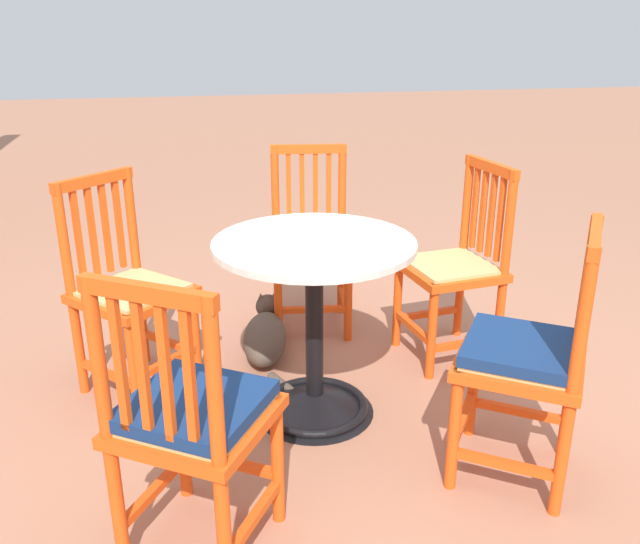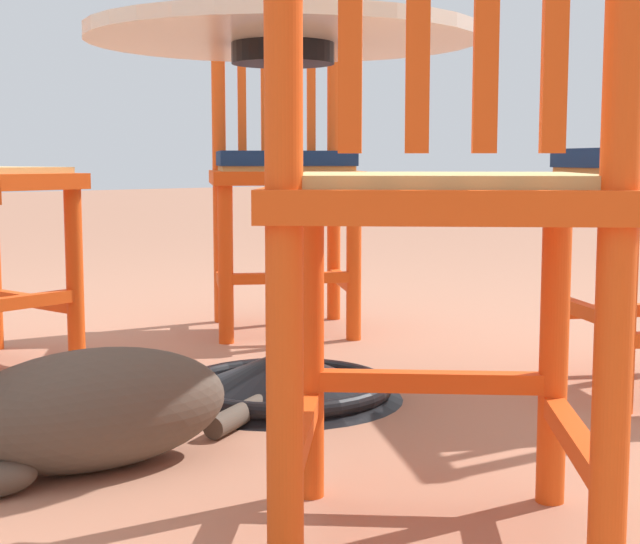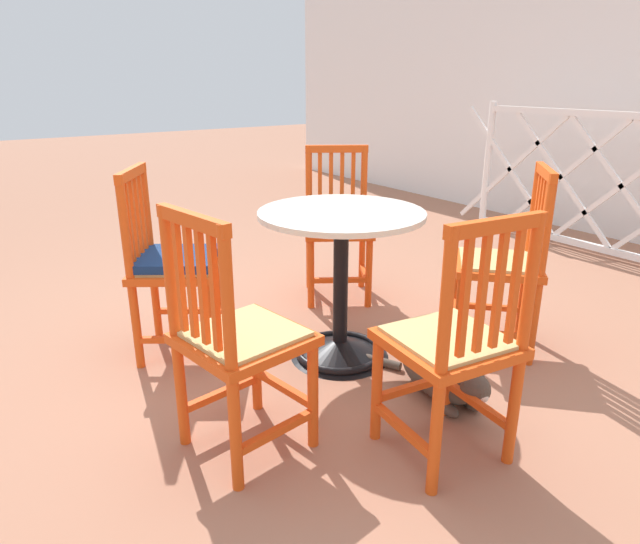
{
  "view_description": "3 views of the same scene",
  "coord_description": "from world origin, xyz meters",
  "px_view_note": "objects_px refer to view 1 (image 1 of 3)",
  "views": [
    {
      "loc": [
        -2.23,
        0.68,
        1.5
      ],
      "look_at": [
        0.21,
        0.19,
        0.55
      ],
      "focal_mm": 37.49,
      "sensor_mm": 36.0,
      "label": 1
    },
    {
      "loc": [
        1.28,
        1.7,
        0.48
      ],
      "look_at": [
        0.1,
        0.39,
        0.27
      ],
      "focal_mm": 53.84,
      "sensor_mm": 36.0,
      "label": 2
    },
    {
      "loc": [
        2.02,
        -1.25,
        1.3
      ],
      "look_at": [
        -0.1,
        0.24,
        0.39
      ],
      "focal_mm": 31.35,
      "sensor_mm": 36.0,
      "label": 3
    }
  ],
  "objects_px": {
    "cafe_table": "(314,349)",
    "orange_chair_at_corner": "(311,245)",
    "orange_chair_near_fence": "(192,420)",
    "orange_chair_tucked_in": "(455,268)",
    "orange_chair_facing_out": "(128,293)",
    "orange_chair_by_planter": "(527,359)",
    "tabby_cat": "(266,335)"
  },
  "relations": [
    {
      "from": "orange_chair_near_fence",
      "to": "orange_chair_tucked_in",
      "type": "xyz_separation_m",
      "value": [
        1.02,
        -1.2,
        -0.01
      ]
    },
    {
      "from": "orange_chair_near_fence",
      "to": "orange_chair_by_planter",
      "type": "relative_size",
      "value": 1.0
    },
    {
      "from": "orange_chair_near_fence",
      "to": "orange_chair_at_corner",
      "type": "distance_m",
      "value": 1.6
    },
    {
      "from": "orange_chair_near_fence",
      "to": "orange_chair_tucked_in",
      "type": "bearing_deg",
      "value": -49.53
    },
    {
      "from": "orange_chair_near_fence",
      "to": "orange_chair_tucked_in",
      "type": "distance_m",
      "value": 1.58
    },
    {
      "from": "orange_chair_tucked_in",
      "to": "cafe_table",
      "type": "bearing_deg",
      "value": 116.66
    },
    {
      "from": "tabby_cat",
      "to": "orange_chair_facing_out",
      "type": "bearing_deg",
      "value": 106.98
    },
    {
      "from": "orange_chair_at_corner",
      "to": "tabby_cat",
      "type": "distance_m",
      "value": 0.52
    },
    {
      "from": "orange_chair_near_fence",
      "to": "orange_chair_by_planter",
      "type": "height_order",
      "value": "same"
    },
    {
      "from": "cafe_table",
      "to": "tabby_cat",
      "type": "relative_size",
      "value": 1.02
    },
    {
      "from": "cafe_table",
      "to": "orange_chair_at_corner",
      "type": "bearing_deg",
      "value": -9.65
    },
    {
      "from": "cafe_table",
      "to": "orange_chair_at_corner",
      "type": "distance_m",
      "value": 0.84
    },
    {
      "from": "orange_chair_facing_out",
      "to": "tabby_cat",
      "type": "bearing_deg",
      "value": -73.02
    },
    {
      "from": "cafe_table",
      "to": "orange_chair_near_fence",
      "type": "relative_size",
      "value": 0.83
    },
    {
      "from": "orange_chair_by_planter",
      "to": "tabby_cat",
      "type": "xyz_separation_m",
      "value": [
        1.06,
        0.75,
        -0.35
      ]
    },
    {
      "from": "orange_chair_at_corner",
      "to": "cafe_table",
      "type": "bearing_deg",
      "value": 170.35
    },
    {
      "from": "orange_chair_by_planter",
      "to": "orange_chair_at_corner",
      "type": "height_order",
      "value": "same"
    },
    {
      "from": "cafe_table",
      "to": "orange_chair_tucked_in",
      "type": "xyz_separation_m",
      "value": [
        0.36,
        -0.72,
        0.15
      ]
    },
    {
      "from": "orange_chair_by_planter",
      "to": "orange_chair_tucked_in",
      "type": "bearing_deg",
      "value": -6.88
    },
    {
      "from": "orange_chair_tucked_in",
      "to": "orange_chair_facing_out",
      "type": "relative_size",
      "value": 1.0
    },
    {
      "from": "orange_chair_near_fence",
      "to": "orange_chair_at_corner",
      "type": "height_order",
      "value": "same"
    },
    {
      "from": "orange_chair_tucked_in",
      "to": "orange_chair_at_corner",
      "type": "xyz_separation_m",
      "value": [
        0.46,
        0.58,
        0.0
      ]
    },
    {
      "from": "orange_chair_tucked_in",
      "to": "orange_chair_facing_out",
      "type": "height_order",
      "value": "same"
    },
    {
      "from": "orange_chair_by_planter",
      "to": "orange_chair_at_corner",
      "type": "distance_m",
      "value": 1.42
    },
    {
      "from": "orange_chair_near_fence",
      "to": "orange_chair_by_planter",
      "type": "xyz_separation_m",
      "value": [
        0.15,
        -1.09,
        0.0
      ]
    },
    {
      "from": "tabby_cat",
      "to": "orange_chair_tucked_in",
      "type": "bearing_deg",
      "value": -101.72
    },
    {
      "from": "orange_chair_near_fence",
      "to": "orange_chair_facing_out",
      "type": "distance_m",
      "value": 1.05
    },
    {
      "from": "orange_chair_facing_out",
      "to": "orange_chair_near_fence",
      "type": "bearing_deg",
      "value": -166.77
    },
    {
      "from": "cafe_table",
      "to": "orange_chair_by_planter",
      "type": "bearing_deg",
      "value": -129.84
    },
    {
      "from": "orange_chair_facing_out",
      "to": "orange_chair_by_planter",
      "type": "bearing_deg",
      "value": -123.32
    },
    {
      "from": "orange_chair_facing_out",
      "to": "orange_chair_tucked_in",
      "type": "bearing_deg",
      "value": -89.95
    },
    {
      "from": "orange_chair_near_fence",
      "to": "cafe_table",
      "type": "bearing_deg",
      "value": -35.81
    }
  ]
}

